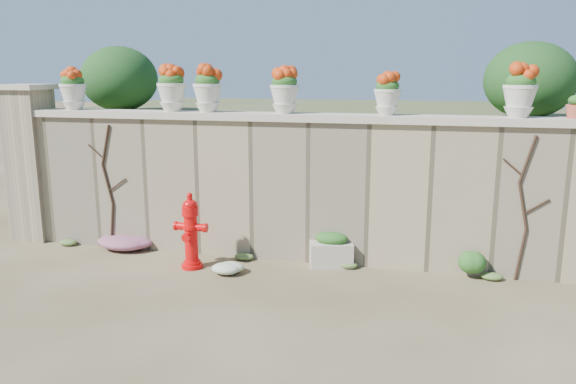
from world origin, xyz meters
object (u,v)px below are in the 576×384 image
(urn_pot_0, at_px, (73,89))
(terracotta_pot, at_px, (576,108))
(planter_box, at_px, (331,250))
(fire_hydrant, at_px, (191,231))

(urn_pot_0, bearing_deg, terracotta_pot, 0.00)
(planter_box, distance_m, terracotta_pot, 3.61)
(terracotta_pot, bearing_deg, urn_pot_0, 180.00)
(fire_hydrant, xyz_separation_m, terracotta_pot, (4.86, 0.79, 1.70))
(planter_box, relative_size, terracotta_pot, 2.35)
(fire_hydrant, relative_size, planter_box, 1.61)
(urn_pot_0, bearing_deg, planter_box, -3.52)
(terracotta_pot, bearing_deg, fire_hydrant, -170.83)
(planter_box, height_order, urn_pot_0, urn_pot_0)
(fire_hydrant, distance_m, urn_pot_0, 3.00)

